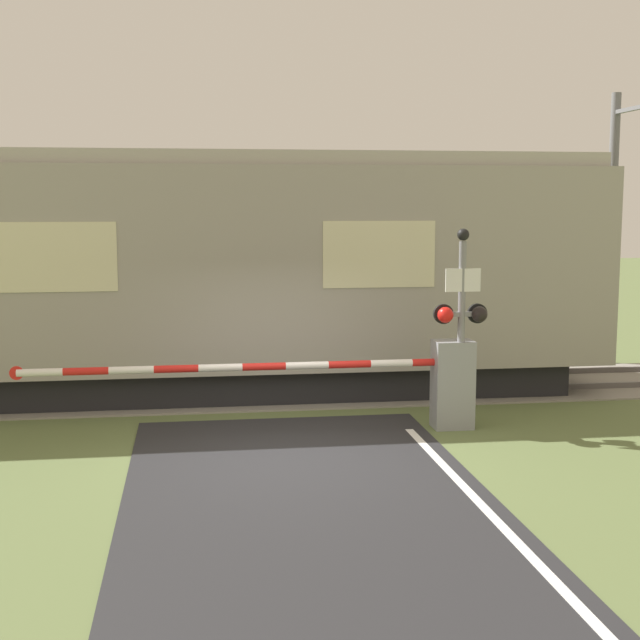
# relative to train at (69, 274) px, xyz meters

# --- Properties ---
(ground_plane) EXTENTS (80.00, 80.00, 0.00)m
(ground_plane) POSITION_rel_train_xyz_m (3.43, -4.12, -2.20)
(ground_plane) COLOR #5B6B3D
(track_bed) EXTENTS (36.00, 3.20, 0.13)m
(track_bed) POSITION_rel_train_xyz_m (3.43, 0.00, -2.17)
(track_bed) COLOR gray
(track_bed) RESTS_ON ground_plane
(train) EXTENTS (18.94, 2.98, 4.30)m
(train) POSITION_rel_train_xyz_m (0.00, 0.00, 0.00)
(train) COLOR black
(train) RESTS_ON ground_plane
(crossing_barrier) EXTENTS (6.83, 0.44, 1.36)m
(crossing_barrier) POSITION_rel_train_xyz_m (5.47, -3.02, -1.45)
(crossing_barrier) COLOR gray
(crossing_barrier) RESTS_ON ground_plane
(signal_post) EXTENTS (0.83, 0.26, 3.06)m
(signal_post) POSITION_rel_train_xyz_m (6.12, -3.18, -0.45)
(signal_post) COLOR gray
(signal_post) RESTS_ON ground_plane
(catenary_pole) EXTENTS (0.20, 1.90, 5.70)m
(catenary_pole) POSITION_rel_train_xyz_m (10.92, 1.82, 0.80)
(catenary_pole) COLOR slate
(catenary_pole) RESTS_ON ground_plane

